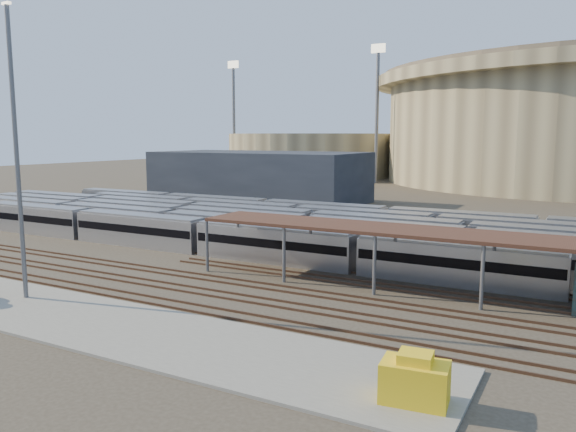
# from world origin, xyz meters

# --- Properties ---
(ground) EXTENTS (420.00, 420.00, 0.00)m
(ground) POSITION_xyz_m (0.00, 0.00, 0.00)
(ground) COLOR #383026
(ground) RESTS_ON ground
(apron) EXTENTS (50.00, 9.00, 0.20)m
(apron) POSITION_xyz_m (-5.00, -15.00, 0.10)
(apron) COLOR gray
(apron) RESTS_ON ground
(subway_trains) EXTENTS (126.37, 23.90, 3.60)m
(subway_trains) POSITION_xyz_m (-0.02, 18.50, 1.80)
(subway_trains) COLOR silver
(subway_trains) RESTS_ON ground
(inspection_shed) EXTENTS (60.30, 6.00, 5.30)m
(inspection_shed) POSITION_xyz_m (22.00, 4.00, 4.98)
(inspection_shed) COLOR slate
(inspection_shed) RESTS_ON ground
(empty_tracks) EXTENTS (170.00, 9.62, 0.18)m
(empty_tracks) POSITION_xyz_m (0.00, -5.00, 0.09)
(empty_tracks) COLOR #4C3323
(empty_tracks) RESTS_ON ground
(secondary_arena) EXTENTS (56.00, 56.00, 14.00)m
(secondary_arena) POSITION_xyz_m (-60.00, 130.00, 7.00)
(secondary_arena) COLOR tan
(secondary_arena) RESTS_ON ground
(service_building) EXTENTS (42.00, 20.00, 10.00)m
(service_building) POSITION_xyz_m (-35.00, 55.00, 5.00)
(service_building) COLOR #1E232D
(service_building) RESTS_ON ground
(floodlight_0) EXTENTS (4.00, 1.00, 38.40)m
(floodlight_0) POSITION_xyz_m (-30.00, 110.00, 20.65)
(floodlight_0) COLOR slate
(floodlight_0) RESTS_ON ground
(floodlight_1) EXTENTS (4.00, 1.00, 38.40)m
(floodlight_1) POSITION_xyz_m (-85.00, 120.00, 20.65)
(floodlight_1) COLOR slate
(floodlight_1) RESTS_ON ground
(floodlight_3) EXTENTS (4.00, 1.00, 38.40)m
(floodlight_3) POSITION_xyz_m (-10.00, 160.00, 20.65)
(floodlight_3) COLOR slate
(floodlight_3) RESTS_ON ground
(yard_light_pole) EXTENTS (0.81, 0.36, 22.88)m
(yard_light_pole) POSITION_xyz_m (-15.03, -13.55, 11.73)
(yard_light_pole) COLOR slate
(yard_light_pole) RESTS_ON apron
(yellow_equipment) EXTENTS (3.43, 2.36, 2.01)m
(yellow_equipment) POSITION_xyz_m (17.62, -16.26, 1.21)
(yellow_equipment) COLOR yellow
(yellow_equipment) RESTS_ON apron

